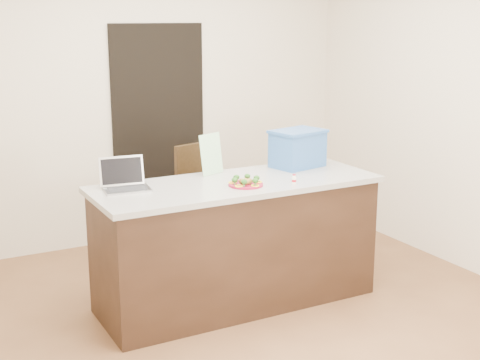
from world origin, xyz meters
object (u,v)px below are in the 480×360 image
plate (246,184)px  laptop (124,181)px  yogurt_bottle (294,180)px  chair (204,198)px  napkin (240,185)px  blue_box (298,148)px  island (236,242)px

plate → laptop: laptop is taller
yogurt_bottle → chair: bearing=100.8°
napkin → chair: chair is taller
napkin → blue_box: 0.75m
plate → chair: size_ratio=0.23×
chair → blue_box: bearing=-64.8°
napkin → chair: 0.99m
island → napkin: size_ratio=15.70×
laptop → chair: bearing=43.4°
plate → laptop: size_ratio=0.74×
laptop → blue_box: size_ratio=0.73×
plate → yogurt_bottle: yogurt_bottle is taller
yogurt_bottle → blue_box: size_ratio=0.15×
island → napkin: bearing=-105.6°
blue_box → chair: (-0.52, 0.62, -0.48)m
plate → blue_box: bearing=27.5°
plate → napkin: (-0.03, 0.03, -0.01)m
plate → blue_box: size_ratio=0.54×
yogurt_bottle → plate: bearing=161.4°
napkin → laptop: size_ratio=0.40×
blue_box → chair: 0.94m
island → yogurt_bottle: size_ratio=30.45×
plate → laptop: bearing=157.8°
plate → napkin: size_ratio=1.84×
laptop → napkin: bearing=-13.0°
chair → yogurt_bottle: bearing=-93.8°
blue_box → laptop: bearing=168.3°
island → laptop: size_ratio=6.26×
napkin → chair: size_ratio=0.13×
yogurt_bottle → laptop: size_ratio=0.21×
chair → laptop: bearing=-158.8°
island → chair: size_ratio=2.00×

